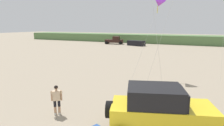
{
  "coord_description": "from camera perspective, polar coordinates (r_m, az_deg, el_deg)",
  "views": [
    {
      "loc": [
        3.65,
        -4.1,
        4.85
      ],
      "look_at": [
        -0.44,
        4.81,
        2.92
      ],
      "focal_mm": 30.95,
      "sensor_mm": 36.0,
      "label": 1
    }
  ],
  "objects": [
    {
      "name": "distant_pickup",
      "position": [
        50.56,
        0.78,
        6.71
      ],
      "size": [
        4.89,
        3.22,
        1.98
      ],
      "color": "black",
      "rests_on": "ground_plane"
    },
    {
      "name": "jeep",
      "position": [
        8.93,
        14.1,
        -13.34
      ],
      "size": [
        5.01,
        3.59,
        2.26
      ],
      "color": "yellow",
      "rests_on": "ground_plane"
    },
    {
      "name": "kite_white_parafoil",
      "position": [
        19.1,
        13.82,
        16.93
      ],
      "size": [
        2.08,
        4.45,
        7.58
      ],
      "color": "purple",
      "rests_on": "ground_plane"
    },
    {
      "name": "dune_ridge",
      "position": [
        54.58,
        16.09,
        6.8
      ],
      "size": [
        90.0,
        7.02,
        2.23
      ],
      "primitive_type": "cube",
      "color": "#567A47",
      "rests_on": "ground_plane"
    },
    {
      "name": "distant_sedan",
      "position": [
        46.71,
        7.15,
        5.85
      ],
      "size": [
        4.51,
        2.83,
        1.2
      ],
      "primitive_type": "cube",
      "rotation": [
        0.0,
        0.0,
        -0.29
      ],
      "color": "black",
      "rests_on": "ground_plane"
    },
    {
      "name": "person_watching",
      "position": [
        11.11,
        -16.03,
        -9.95
      ],
      "size": [
        0.54,
        0.45,
        1.67
      ],
      "color": "tan",
      "rests_on": "ground_plane"
    }
  ]
}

